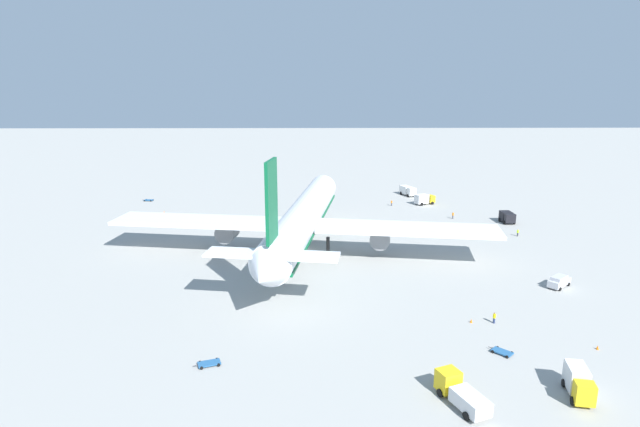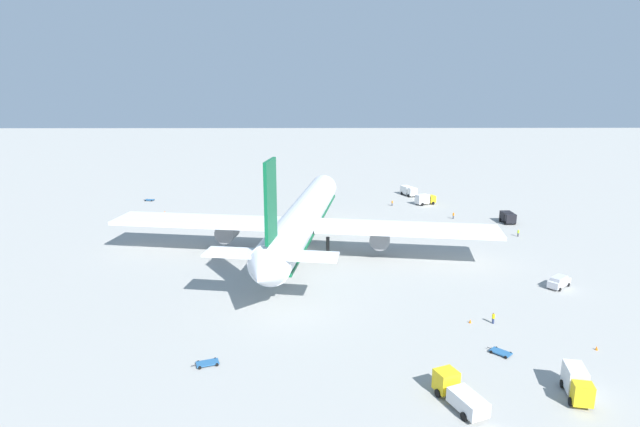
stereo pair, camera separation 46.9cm
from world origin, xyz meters
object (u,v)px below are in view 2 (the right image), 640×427
baggage_cart_1 (150,200)px  traffic_cone_0 (165,212)px  ground_worker_3 (518,233)px  baggage_cart_2 (207,363)px  service_truck_4 (458,393)px  service_van (559,282)px  ground_worker_0 (392,203)px  service_truck_3 (408,191)px  airliner (303,219)px  ground_worker_1 (453,215)px  baggage_cart_0 (501,352)px  traffic_cone_2 (320,202)px  service_truck_1 (508,217)px  ground_worker_2 (493,318)px  traffic_cone_1 (597,348)px  service_truck_0 (425,199)px  service_truck_2 (577,383)px  traffic_cone_3 (470,321)px

baggage_cart_1 → traffic_cone_0: 16.97m
ground_worker_3 → baggage_cart_2: bearing=132.9°
service_truck_4 → service_van: 41.31m
traffic_cone_0 → ground_worker_0: bearing=-82.9°
ground_worker_0 → service_truck_3: bearing=-26.7°
service_truck_4 → baggage_cart_2: bearing=73.7°
airliner → service_truck_4: (-51.72, -17.64, -5.56)m
airliner → ground_worker_1: (26.26, -37.21, -6.05)m
baggage_cart_1 → ground_worker_0: ground_worker_0 is taller
baggage_cart_0 → ground_worker_1: ground_worker_1 is taller
baggage_cart_0 → traffic_cone_2: (85.35, 22.05, 0.01)m
service_truck_3 → ground_worker_3: size_ratio=4.03×
baggage_cart_2 → service_truck_1: bearing=-42.4°
ground_worker_1 → ground_worker_2: 59.60m
ground_worker_0 → ground_worker_1: size_ratio=0.94×
traffic_cone_0 → traffic_cone_1: same height
service_truck_4 → ground_worker_3: size_ratio=4.44×
baggage_cart_2 → ground_worker_0: bearing=-22.2°
service_truck_4 → baggage_cart_2: 29.36m
service_truck_0 → traffic_cone_2: service_truck_0 is taller
service_truck_3 → traffic_cone_2: service_truck_3 is taller
service_truck_2 → ground_worker_3: (60.91, -16.76, -0.83)m
service_truck_2 → service_van: size_ratio=1.17×
service_van → traffic_cone_3: size_ratio=8.81×
ground_worker_3 → baggage_cart_1: bearing=68.3°
service_truck_2 → baggage_cart_1: bearing=37.9°
service_truck_2 → traffic_cone_3: (18.00, 6.29, -1.38)m
baggage_cart_2 → traffic_cone_2: (87.64, -14.33, 0.01)m
service_truck_0 → ground_worker_0: 9.50m
airliner → traffic_cone_1: airliner is taller
service_truck_0 → traffic_cone_1: service_truck_0 is taller
ground_worker_3 → service_truck_3: bearing=21.1°
baggage_cart_1 → ground_worker_0: (-7.04, -69.49, 0.55)m
baggage_cart_1 → traffic_cone_3: 106.49m
baggage_cart_0 → traffic_cone_1: bearing=-85.7°
airliner → ground_worker_0: (40.68, -23.87, -6.10)m
service_truck_3 → airliner: bearing=150.5°
baggage_cart_2 → traffic_cone_2: size_ratio=6.07×
service_truck_3 → traffic_cone_3: bearing=175.9°
baggage_cart_1 → ground_worker_1: 85.57m
traffic_cone_3 → traffic_cone_2: bearing=15.2°
traffic_cone_3 → service_truck_0: bearing=-6.6°
service_truck_1 → ground_worker_0: size_ratio=2.87×
traffic_cone_2 → airliner: bearing=175.1°
service_truck_2 → traffic_cone_3: 19.12m
service_truck_1 → baggage_cart_2: size_ratio=1.39×
service_van → service_truck_2: bearing=158.5°
service_van → traffic_cone_0: bearing=56.9°
ground_worker_0 → traffic_cone_3: bearing=-179.5°
airliner → baggage_cart_2: airliner is taller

